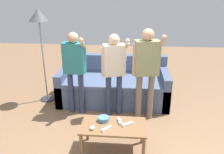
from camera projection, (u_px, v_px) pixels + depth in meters
name	position (u px, v px, depth m)	size (l,w,h in m)	color
ground_plane	(118.00, 148.00, 3.30)	(12.00, 12.00, 0.00)	brown
couch	(114.00, 86.00, 4.60)	(2.07, 0.96, 0.83)	#475675
coffee_table	(113.00, 129.00, 3.12)	(0.87, 0.48, 0.41)	brown
snack_bowl	(103.00, 119.00, 3.19)	(0.15, 0.15, 0.06)	teal
game_remote_nunchuk	(92.00, 128.00, 3.01)	(0.06, 0.09, 0.05)	white
floor_lamp	(39.00, 22.00, 4.14)	(0.35, 0.35, 1.77)	#2D2D33
player_left	(75.00, 64.00, 3.91)	(0.42, 0.31, 1.44)	#2D3856
player_center	(114.00, 66.00, 3.83)	(0.46, 0.29, 1.43)	#2D3856
player_right	(147.00, 65.00, 3.69)	(0.48, 0.31, 1.54)	#756656
game_remote_wand_near	(106.00, 129.00, 3.00)	(0.13, 0.14, 0.03)	white
game_remote_wand_far	(119.00, 121.00, 3.17)	(0.08, 0.16, 0.03)	white
game_remote_wand_spare	(128.00, 124.00, 3.10)	(0.16, 0.12, 0.03)	white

